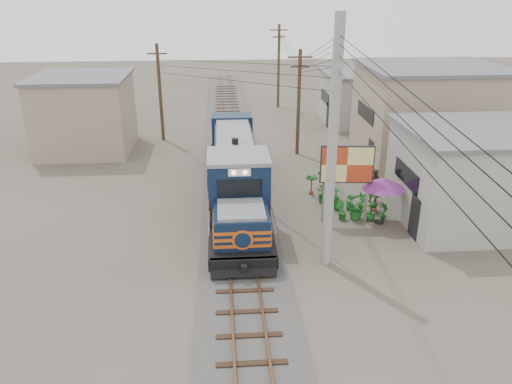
{
  "coord_description": "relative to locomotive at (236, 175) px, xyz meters",
  "views": [
    {
      "loc": [
        -0.77,
        -18.45,
        10.87
      ],
      "look_at": [
        0.77,
        2.16,
        2.2
      ],
      "focal_mm": 35.0,
      "sensor_mm": 36.0,
      "label": 1
    }
  ],
  "objects": [
    {
      "name": "ballast",
      "position": [
        0.0,
        4.15,
        -1.58
      ],
      "size": [
        3.6,
        70.0,
        0.16
      ],
      "primitive_type": "cube",
      "color": "#595651",
      "rests_on": "ground"
    },
    {
      "name": "utility_pole_main",
      "position": [
        3.5,
        -6.35,
        3.34
      ],
      "size": [
        0.4,
        0.4,
        10.0
      ],
      "color": "#9E9B93",
      "rests_on": "ground"
    },
    {
      "name": "shophouse_mid",
      "position": [
        12.5,
        6.15,
        1.45
      ],
      "size": [
        8.4,
        7.35,
        6.2
      ],
      "color": "gray",
      "rests_on": "ground"
    },
    {
      "name": "vendor",
      "position": [
        7.31,
        -0.27,
        -0.72
      ],
      "size": [
        0.77,
        0.59,
        1.88
      ],
      "primitive_type": "imported",
      "rotation": [
        0.0,
        0.0,
        3.36
      ],
      "color": "black",
      "rests_on": "ground"
    },
    {
      "name": "shophouse_back",
      "position": [
        11.0,
        16.15,
        0.45
      ],
      "size": [
        6.3,
        6.3,
        4.2
      ],
      "color": "gray",
      "rests_on": "ground"
    },
    {
      "name": "ground",
      "position": [
        0.0,
        -5.85,
        -1.66
      ],
      "size": [
        120.0,
        120.0,
        0.0
      ],
      "primitive_type": "plane",
      "color": "#473F35",
      "rests_on": "ground"
    },
    {
      "name": "wooden_pole_left",
      "position": [
        -5.0,
        12.15,
        2.02
      ],
      "size": [
        1.6,
        0.24,
        7.0
      ],
      "color": "#4C3826",
      "rests_on": "ground"
    },
    {
      "name": "shophouse_front",
      "position": [
        11.5,
        -2.85,
        0.7
      ],
      "size": [
        7.35,
        6.3,
        4.7
      ],
      "color": "gray",
      "rests_on": "ground"
    },
    {
      "name": "shophouse_left",
      "position": [
        -10.0,
        10.15,
        0.95
      ],
      "size": [
        6.3,
        6.3,
        5.2
      ],
      "color": "gray",
      "rests_on": "ground"
    },
    {
      "name": "locomotive",
      "position": [
        0.0,
        0.0,
        0.0
      ],
      "size": [
        2.79,
        15.18,
        3.76
      ],
      "color": "black",
      "rests_on": "ground"
    },
    {
      "name": "wooden_pole_mid",
      "position": [
        4.5,
        8.15,
        2.02
      ],
      "size": [
        1.6,
        0.24,
        7.0
      ],
      "color": "#4C3826",
      "rests_on": "ground"
    },
    {
      "name": "plant_nursery",
      "position": [
        5.64,
        -1.63,
        -1.19
      ],
      "size": [
        3.44,
        3.22,
        1.13
      ],
      "color": "#1B601E",
      "rests_on": "ground"
    },
    {
      "name": "billboard",
      "position": [
        5.16,
        -2.56,
        1.23
      ],
      "size": [
        2.53,
        0.36,
        3.91
      ],
      "rotation": [
        0.0,
        0.0,
        -0.09
      ],
      "color": "#99999E",
      "rests_on": "ground"
    },
    {
      "name": "market_umbrella",
      "position": [
        6.92,
        -2.81,
        0.43
      ],
      "size": [
        2.77,
        2.77,
        2.37
      ],
      "rotation": [
        0.0,
        0.0,
        0.36
      ],
      "color": "black",
      "rests_on": "ground"
    },
    {
      "name": "track",
      "position": [
        0.0,
        4.15,
        -1.4
      ],
      "size": [
        1.15,
        70.0,
        0.12
      ],
      "color": "#51331E",
      "rests_on": "ground"
    },
    {
      "name": "power_lines",
      "position": [
        -0.14,
        2.64,
        5.91
      ],
      "size": [
        9.65,
        19.0,
        3.3
      ],
      "color": "black",
      "rests_on": "ground"
    },
    {
      "name": "wooden_pole_far",
      "position": [
        4.8,
        22.15,
        2.27
      ],
      "size": [
        1.6,
        0.24,
        7.5
      ],
      "color": "#4C3826",
      "rests_on": "ground"
    }
  ]
}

